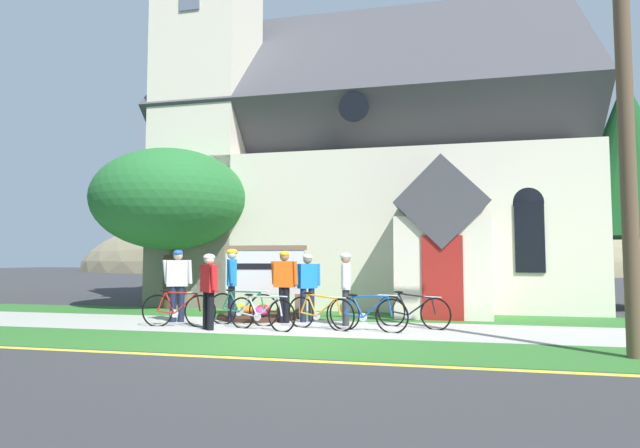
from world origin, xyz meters
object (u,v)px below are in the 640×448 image
bicycle_black (412,311)px  roadside_conifer (628,157)px  bicycle_yellow (243,308)px  cyclist_in_orange_jersey (232,278)px  bicycle_red (367,313)px  utility_pole (616,55)px  bicycle_silver (178,310)px  cyclist_in_white_jersey (284,280)px  cyclist_in_yellow_jersey (209,285)px  yard_deciduous_tree (171,200)px  church_sign (265,271)px  cyclist_in_blue_jersey (307,282)px  cyclist_in_red_jersey (346,283)px  bicycle_green (261,313)px  cyclist_in_green_jersey (178,279)px  bicycle_orange (320,312)px

bicycle_black → roadside_conifer: bearing=41.4°
bicycle_yellow → cyclist_in_orange_jersey: 0.96m
bicycle_red → utility_pole: utility_pole is taller
bicycle_silver → cyclist_in_white_jersey: cyclist_in_white_jersey is taller
cyclist_in_yellow_jersey → yard_deciduous_tree: yard_deciduous_tree is taller
bicycle_black → utility_pole: size_ratio=0.19×
bicycle_black → church_sign: bearing=159.6°
cyclist_in_blue_jersey → cyclist_in_white_jersey: bearing=-146.6°
bicycle_red → cyclist_in_blue_jersey: size_ratio=1.06×
cyclist_in_blue_jersey → cyclist_in_white_jersey: cyclist_in_white_jersey is taller
bicycle_silver → yard_deciduous_tree: 5.46m
yard_deciduous_tree → bicycle_black: bearing=-21.5°
cyclist_in_red_jersey → bicycle_black: bearing=-4.4°
bicycle_green → bicycle_silver: bearing=176.8°
church_sign → cyclist_in_green_jersey: bearing=-135.1°
cyclist_in_blue_jersey → cyclist_in_yellow_jersey: size_ratio=1.00×
bicycle_red → cyclist_in_yellow_jersey: 3.43m
cyclist_in_white_jersey → bicycle_green: bearing=-95.9°
bicycle_silver → utility_pole: 9.73m
bicycle_red → utility_pole: 6.44m
utility_pole → roadside_conifer: utility_pole is taller
bicycle_red → bicycle_green: 2.26m
bicycle_red → cyclist_in_yellow_jersey: (-3.34, -0.54, 0.57)m
cyclist_in_red_jersey → bicycle_green: bearing=-144.6°
bicycle_black → cyclist_in_yellow_jersey: 4.46m
bicycle_silver → cyclist_in_orange_jersey: 1.50m
bicycle_yellow → bicycle_silver: bearing=-156.5°
bicycle_green → cyclist_in_orange_jersey: (-1.16, 1.18, 0.68)m
cyclist_in_yellow_jersey → bicycle_silver: bearing=158.8°
bicycle_black → cyclist_in_red_jersey: 1.62m
bicycle_orange → roadside_conifer: (8.13, 6.11, 4.21)m
bicycle_black → bicycle_yellow: bearing=-174.6°
bicycle_yellow → bicycle_green: bicycle_yellow is taller
bicycle_green → cyclist_in_white_jersey: 1.43m
bicycle_green → cyclist_in_yellow_jersey: 1.27m
bicycle_orange → cyclist_in_yellow_jersey: cyclist_in_yellow_jersey is taller
bicycle_yellow → utility_pole: utility_pole is taller
bicycle_orange → cyclist_in_blue_jersey: size_ratio=0.99×
church_sign → cyclist_in_yellow_jersey: 2.76m
cyclist_in_white_jersey → cyclist_in_red_jersey: 1.50m
utility_pole → yard_deciduous_tree: bearing=152.4°
bicycle_red → cyclist_in_red_jersey: cyclist_in_red_jersey is taller
cyclist_in_red_jersey → roadside_conifer: 10.04m
church_sign → bicycle_orange: bearing=-46.8°
cyclist_in_orange_jersey → roadside_conifer: bearing=26.9°
cyclist_in_blue_jersey → utility_pole: utility_pole is taller
bicycle_orange → cyclist_in_white_jersey: (-1.07, 0.88, 0.64)m
bicycle_yellow → roadside_conifer: bearing=30.2°
bicycle_green → cyclist_in_white_jersey: bearing=84.1°
cyclist_in_blue_jersey → roadside_conifer: bearing=29.4°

